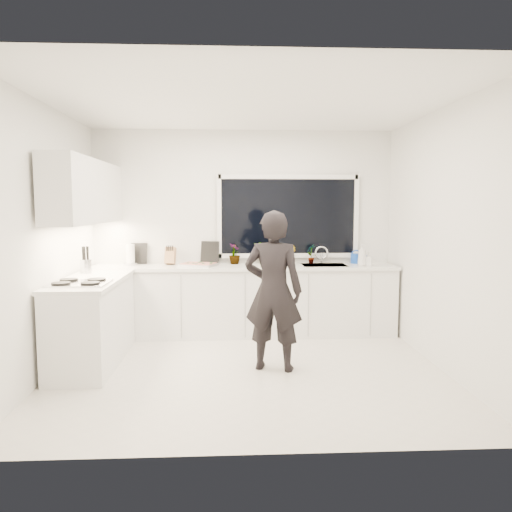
{
  "coord_description": "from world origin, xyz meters",
  "views": [
    {
      "loc": [
        -0.18,
        -5.0,
        1.7
      ],
      "look_at": [
        0.1,
        0.4,
        1.15
      ],
      "focal_mm": 35.0,
      "sensor_mm": 36.0,
      "label": 1
    }
  ],
  "objects": [
    {
      "name": "sink",
      "position": [
        1.05,
        1.45,
        0.87
      ],
      "size": [
        0.58,
        0.42,
        0.14
      ],
      "primitive_type": "cube",
      "color": "silver",
      "rests_on": "countertop_back"
    },
    {
      "name": "herb_plants",
      "position": [
        0.3,
        1.61,
        1.06
      ],
      "size": [
        1.22,
        0.32,
        0.28
      ],
      "color": "#26662D",
      "rests_on": "countertop_back"
    },
    {
      "name": "person",
      "position": [
        0.26,
        0.03,
        0.83
      ],
      "size": [
        0.68,
        0.54,
        1.65
      ],
      "primitive_type": "imported",
      "rotation": [
        0.0,
        0.0,
        2.88
      ],
      "color": "black",
      "rests_on": "floor"
    },
    {
      "name": "wall_back",
      "position": [
        0.0,
        1.76,
        1.35
      ],
      "size": [
        4.0,
        0.02,
        2.7
      ],
      "primitive_type": "cube",
      "color": "white",
      "rests_on": "ground"
    },
    {
      "name": "picture_frame_small",
      "position": [
        -0.46,
        1.69,
        1.07
      ],
      "size": [
        0.24,
        0.09,
        0.3
      ],
      "primitive_type": "cube",
      "rotation": [
        0.0,
        0.0,
        -0.3
      ],
      "color": "black",
      "rests_on": "countertop_back"
    },
    {
      "name": "stovetop",
      "position": [
        -1.69,
        -0.0,
        0.94
      ],
      "size": [
        0.56,
        0.48,
        0.03
      ],
      "primitive_type": "cube",
      "color": "black",
      "rests_on": "countertop_left"
    },
    {
      "name": "ceiling",
      "position": [
        0.0,
        0.0,
        2.71
      ],
      "size": [
        4.0,
        3.5,
        0.02
      ],
      "primitive_type": "cube",
      "color": "white",
      "rests_on": "wall_back"
    },
    {
      "name": "base_cabinets_left",
      "position": [
        -1.67,
        0.35,
        0.44
      ],
      "size": [
        0.58,
        1.6,
        0.88
      ],
      "primitive_type": "cube",
      "color": "white",
      "rests_on": "floor"
    },
    {
      "name": "base_cabinets_back",
      "position": [
        0.0,
        1.45,
        0.44
      ],
      "size": [
        3.92,
        0.58,
        0.88
      ],
      "primitive_type": "cube",
      "color": "white",
      "rests_on": "floor"
    },
    {
      "name": "pizza",
      "position": [
        -0.6,
        1.42,
        0.95
      ],
      "size": [
        0.48,
        0.41,
        0.01
      ],
      "primitive_type": "cube",
      "rotation": [
        0.0,
        0.0,
        -0.37
      ],
      "color": "red",
      "rests_on": "pizza_tray"
    },
    {
      "name": "faucet",
      "position": [
        1.05,
        1.65,
        1.03
      ],
      "size": [
        0.03,
        0.03,
        0.22
      ],
      "primitive_type": "cylinder",
      "color": "silver",
      "rests_on": "countertop_back"
    },
    {
      "name": "upper_cabinets",
      "position": [
        -1.79,
        0.7,
        1.85
      ],
      "size": [
        0.34,
        2.1,
        0.7
      ],
      "primitive_type": "cube",
      "color": "white",
      "rests_on": "wall_left"
    },
    {
      "name": "soap_bottles",
      "position": [
        1.54,
        1.3,
        1.05
      ],
      "size": [
        0.22,
        0.15,
        0.28
      ],
      "color": "#D8BF66",
      "rests_on": "countertop_back"
    },
    {
      "name": "utensil_crock",
      "position": [
        -1.85,
        0.8,
        1.0
      ],
      "size": [
        0.13,
        0.13,
        0.16
      ],
      "primitive_type": "cylinder",
      "rotation": [
        0.0,
        0.0,
        -0.03
      ],
      "color": "silver",
      "rests_on": "countertop_left"
    },
    {
      "name": "pizza_tray",
      "position": [
        -0.6,
        1.42,
        0.94
      ],
      "size": [
        0.53,
        0.46,
        0.03
      ],
      "primitive_type": "cube",
      "rotation": [
        0.0,
        0.0,
        -0.37
      ],
      "color": "silver",
      "rests_on": "countertop_back"
    },
    {
      "name": "floor",
      "position": [
        0.0,
        0.0,
        -0.01
      ],
      "size": [
        4.0,
        3.5,
        0.02
      ],
      "primitive_type": "cube",
      "color": "beige",
      "rests_on": "ground"
    },
    {
      "name": "window",
      "position": [
        0.6,
        1.73,
        1.55
      ],
      "size": [
        1.8,
        0.02,
        1.0
      ],
      "primitive_type": "cube",
      "color": "black",
      "rests_on": "wall_back"
    },
    {
      "name": "picture_frame_large",
      "position": [
        -1.4,
        1.69,
        1.06
      ],
      "size": [
        0.22,
        0.04,
        0.28
      ],
      "primitive_type": "cube",
      "rotation": [
        0.0,
        0.0,
        -0.09
      ],
      "color": "black",
      "rests_on": "countertop_back"
    },
    {
      "name": "watering_can",
      "position": [
        1.51,
        1.61,
        0.98
      ],
      "size": [
        0.17,
        0.17,
        0.13
      ],
      "primitive_type": "cylinder",
      "rotation": [
        0.0,
        0.0,
        0.24
      ],
      "color": "#1242B1",
      "rests_on": "countertop_back"
    },
    {
      "name": "paper_towel_roll",
      "position": [
        -1.49,
        1.55,
        1.05
      ],
      "size": [
        0.13,
        0.13,
        0.26
      ],
      "primitive_type": "cylinder",
      "rotation": [
        0.0,
        0.0,
        -0.16
      ],
      "color": "white",
      "rests_on": "countertop_back"
    },
    {
      "name": "wall_right",
      "position": [
        2.01,
        0.0,
        1.35
      ],
      "size": [
        0.02,
        3.5,
        2.7
      ],
      "primitive_type": "cube",
      "color": "white",
      "rests_on": "ground"
    },
    {
      "name": "wall_left",
      "position": [
        -2.01,
        0.0,
        1.35
      ],
      "size": [
        0.02,
        3.5,
        2.7
      ],
      "primitive_type": "cube",
      "color": "white",
      "rests_on": "ground"
    },
    {
      "name": "countertop_back",
      "position": [
        0.0,
        1.44,
        0.9
      ],
      "size": [
        3.94,
        0.62,
        0.04
      ],
      "primitive_type": "cube",
      "color": "silver",
      "rests_on": "base_cabinets_back"
    },
    {
      "name": "countertop_left",
      "position": [
        -1.67,
        0.35,
        0.9
      ],
      "size": [
        0.62,
        1.6,
        0.04
      ],
      "primitive_type": "cube",
      "color": "silver",
      "rests_on": "base_cabinets_left"
    },
    {
      "name": "knife_block",
      "position": [
        -0.97,
        1.59,
        1.03
      ],
      "size": [
        0.14,
        0.12,
        0.22
      ],
      "primitive_type": "cube",
      "rotation": [
        0.0,
        0.0,
        -0.17
      ],
      "color": "#A5874D",
      "rests_on": "countertop_back"
    }
  ]
}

